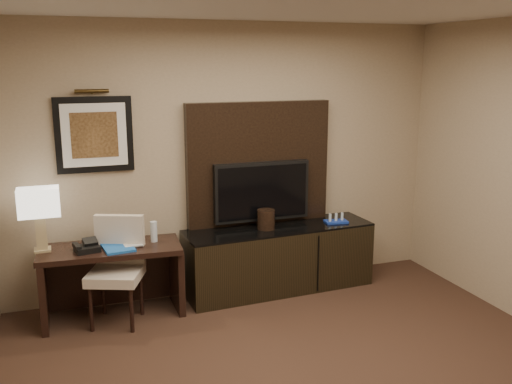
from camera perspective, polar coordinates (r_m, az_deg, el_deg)
name	(u,v)px	position (r m, az deg, el deg)	size (l,w,h in m)	color
wall_back	(229,159)	(5.79, -2.76, 3.36)	(4.50, 0.01, 2.70)	#9C876A
desk	(112,282)	(5.46, -14.19, -8.70)	(1.26, 0.54, 0.67)	black
credenza	(279,258)	(5.91, 2.29, -6.61)	(1.94, 0.54, 0.67)	black
tv_wall_panel	(258,166)	(5.84, 0.24, 2.66)	(1.50, 0.12, 1.30)	black
tv	(262,191)	(5.80, 0.57, 0.07)	(1.00, 0.08, 0.60)	black
artwork	(94,135)	(5.50, -15.87, 5.53)	(0.70, 0.04, 0.70)	black
picture_light	(92,91)	(5.43, -16.11, 9.67)	(0.04, 0.04, 0.30)	#3B2B13
desk_chair	(115,274)	(5.27, -13.88, -7.97)	(0.45, 0.52, 0.93)	beige
table_lamp	(40,220)	(5.34, -20.78, -2.61)	(0.35, 0.20, 0.57)	tan
desk_phone	(87,246)	(5.27, -16.55, -5.18)	(0.20, 0.18, 0.10)	black
blue_folder	(118,247)	(5.29, -13.67, -5.38)	(0.25, 0.34, 0.02)	#1B5BB2
book	(121,234)	(5.31, -13.30, -4.09)	(0.17, 0.02, 0.23)	#B7A190
water_bottle	(154,232)	(5.39, -10.19, -3.91)	(0.06, 0.06, 0.19)	silver
ice_bucket	(266,219)	(5.71, 1.01, -2.75)	(0.18, 0.18, 0.20)	black
minibar_tray	(336,219)	(6.01, 8.01, -2.64)	(0.23, 0.14, 0.08)	#18349E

